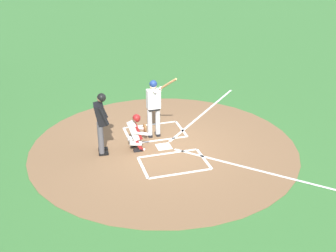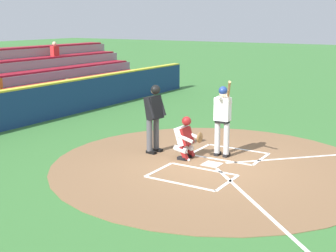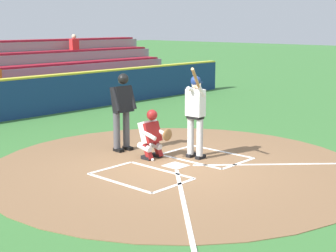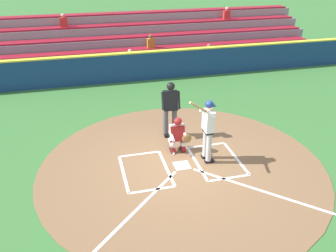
# 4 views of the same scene
# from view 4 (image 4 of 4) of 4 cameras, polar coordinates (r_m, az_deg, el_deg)

# --- Properties ---
(ground_plane) EXTENTS (120.00, 120.00, 0.00)m
(ground_plane) POSITION_cam_4_polar(r_m,az_deg,el_deg) (10.14, 2.22, -6.38)
(ground_plane) COLOR #387033
(dirt_circle) EXTENTS (8.00, 8.00, 0.01)m
(dirt_circle) POSITION_cam_4_polar(r_m,az_deg,el_deg) (10.14, 2.22, -6.35)
(dirt_circle) COLOR brown
(dirt_circle) RESTS_ON ground
(home_plate_and_chalk) EXTENTS (7.93, 4.91, 0.01)m
(home_plate_and_chalk) POSITION_cam_4_polar(r_m,az_deg,el_deg) (9.44, 3.75, -9.12)
(home_plate_and_chalk) COLOR white
(home_plate_and_chalk) RESTS_ON dirt_circle
(batter) EXTENTS (0.92, 0.73, 2.13)m
(batter) POSITION_cam_4_polar(r_m,az_deg,el_deg) (9.88, 6.41, -0.12)
(batter) COLOR #BCBCBC
(batter) RESTS_ON ground
(catcher) EXTENTS (0.59, 0.61, 1.13)m
(catcher) POSITION_cam_4_polar(r_m,az_deg,el_deg) (10.53, 1.61, -1.28)
(catcher) COLOR black
(catcher) RESTS_ON ground
(plate_umpire) EXTENTS (0.60, 0.45, 1.86)m
(plate_umpire) POSITION_cam_4_polar(r_m,az_deg,el_deg) (11.20, 0.39, 3.29)
(plate_umpire) COLOR #4C4C51
(plate_umpire) RESTS_ON ground
(baseball) EXTENTS (0.07, 0.07, 0.07)m
(baseball) POSITION_cam_4_polar(r_m,az_deg,el_deg) (10.61, 0.95, -4.47)
(baseball) COLOR white
(baseball) RESTS_ON ground
(backstop_wall) EXTENTS (22.00, 0.36, 1.31)m
(backstop_wall) POSITION_cam_4_polar(r_m,az_deg,el_deg) (16.55, -5.17, 9.50)
(backstop_wall) COLOR navy
(backstop_wall) RESTS_ON ground
(bleacher_stand) EXTENTS (20.00, 4.25, 2.55)m
(bleacher_stand) POSITION_cam_4_polar(r_m,az_deg,el_deg) (19.61, -6.85, 12.77)
(bleacher_stand) COLOR gray
(bleacher_stand) RESTS_ON ground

